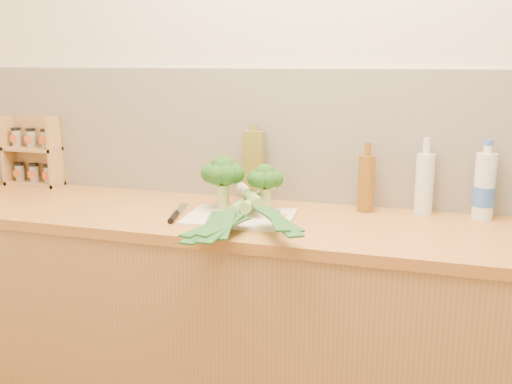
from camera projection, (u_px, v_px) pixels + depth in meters
The scene contains 14 objects.
room_shell at pixel (321, 137), 2.29m from camera, with size 3.50×3.50×3.50m.
counter at pixel (302, 334), 2.18m from camera, with size 3.20×0.62×0.90m.
chopping_board at pixel (240, 217), 2.11m from camera, with size 0.39×0.29×0.01m, color beige.
broccoli_left at pixel (223, 173), 2.18m from camera, with size 0.17×0.17×0.21m.
broccoli_right at pixel (265, 179), 2.15m from camera, with size 0.14×0.14×0.18m.
leek_front at pixel (232, 211), 2.08m from camera, with size 0.10×0.66×0.04m.
leek_mid at pixel (246, 207), 2.06m from camera, with size 0.11×0.71×0.04m.
leek_back at pixel (259, 203), 2.05m from camera, with size 0.41×0.62×0.04m.
chefs_knife at pixel (176, 215), 2.13m from camera, with size 0.10×0.30×0.02m.
spice_rack at pixel (35, 155), 2.66m from camera, with size 0.27×0.11×0.32m.
oil_tin at pixel (254, 166), 2.34m from camera, with size 0.08×0.05×0.32m.
glass_bottle at pixel (424, 182), 2.16m from camera, with size 0.07×0.07×0.29m.
amber_bottle at pixel (366, 182), 2.19m from camera, with size 0.06×0.06×0.27m.
water_bottle at pixel (484, 188), 2.08m from camera, with size 0.08×0.08×0.27m.
Camera 1 is at (0.42, -0.77, 1.47)m, focal length 40.00 mm.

